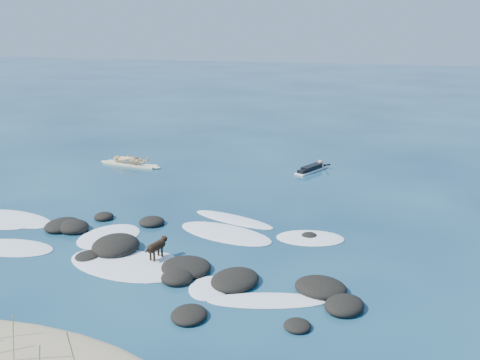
% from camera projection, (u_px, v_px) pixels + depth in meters
% --- Properties ---
extents(ground, '(160.00, 160.00, 0.00)m').
position_uv_depth(ground, '(151.00, 233.00, 18.07)').
color(ground, '#0A2642').
rests_on(ground, ground).
extents(reef_rocks, '(14.05, 6.67, 0.58)m').
position_uv_depth(reef_rocks, '(165.00, 258.00, 15.93)').
color(reef_rocks, black).
rests_on(reef_rocks, ground).
extents(breaking_foam, '(14.32, 7.12, 0.12)m').
position_uv_depth(breaking_foam, '(116.00, 242.00, 17.31)').
color(breaking_foam, white).
rests_on(breaking_foam, ground).
extents(standing_surfer_rig, '(3.46, 0.91, 1.97)m').
position_uv_depth(standing_surfer_rig, '(129.00, 150.00, 26.37)').
color(standing_surfer_rig, '#ECEABD').
rests_on(standing_surfer_rig, ground).
extents(paddling_surfer_rig, '(1.51, 2.29, 0.41)m').
position_uv_depth(paddling_surfer_rig, '(312.00, 168.00, 25.55)').
color(paddling_surfer_rig, white).
rests_on(paddling_surfer_rig, ground).
extents(dog, '(0.44, 1.04, 0.67)m').
position_uv_depth(dog, '(157.00, 246.00, 15.92)').
color(dog, black).
rests_on(dog, ground).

